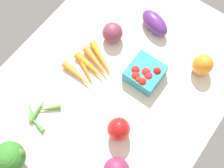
% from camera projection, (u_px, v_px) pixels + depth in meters
% --- Properties ---
extents(tablecloth, '(1.04, 0.76, 0.02)m').
position_uv_depth(tablecloth, '(112.00, 87.00, 1.04)').
color(tablecloth, beige).
rests_on(tablecloth, ground).
extents(bell_pepper_orange, '(0.10, 0.10, 0.09)m').
position_uv_depth(bell_pepper_orange, '(203.00, 65.00, 1.01)').
color(bell_pepper_orange, orange).
rests_on(bell_pepper_orange, tablecloth).
extents(red_onion_near_basket, '(0.08, 0.08, 0.08)m').
position_uv_depth(red_onion_near_basket, '(113.00, 33.00, 1.07)').
color(red_onion_near_basket, '#7E354A').
rests_on(red_onion_near_basket, tablecloth).
extents(carrot_bunch, '(0.17, 0.19, 0.03)m').
position_uv_depth(carrot_bunch, '(92.00, 67.00, 1.04)').
color(carrot_bunch, orange).
rests_on(carrot_bunch, tablecloth).
extents(broccoli_head, '(0.10, 0.10, 0.13)m').
position_uv_depth(broccoli_head, '(10.00, 158.00, 0.86)').
color(broccoli_head, '#A4C18A').
rests_on(broccoli_head, tablecloth).
extents(bell_pepper_red, '(0.10, 0.10, 0.10)m').
position_uv_depth(bell_pepper_red, '(119.00, 129.00, 0.92)').
color(bell_pepper_red, red).
rests_on(bell_pepper_red, tablecloth).
extents(eggplant, '(0.10, 0.14, 0.07)m').
position_uv_depth(eggplant, '(155.00, 23.00, 1.09)').
color(eggplant, '#582975').
rests_on(eggplant, tablecloth).
extents(berry_basket, '(0.12, 0.12, 0.07)m').
position_uv_depth(berry_basket, '(145.00, 73.00, 1.01)').
color(berry_basket, teal).
rests_on(berry_basket, tablecloth).
extents(okra_pile, '(0.12, 0.13, 0.02)m').
position_uv_depth(okra_pile, '(39.00, 112.00, 0.99)').
color(okra_pile, '#4A903E').
rests_on(okra_pile, tablecloth).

